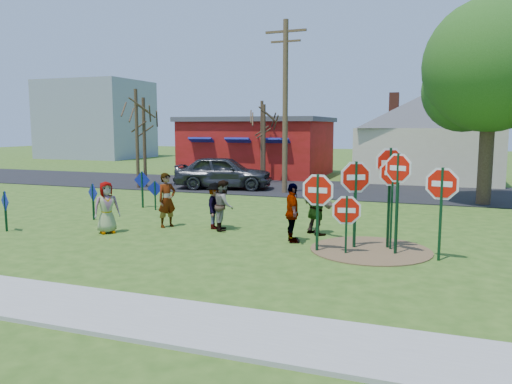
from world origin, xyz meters
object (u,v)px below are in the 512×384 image
(stop_sign_b, at_px, (390,172))
(person_b, at_px, (167,200))
(person_a, at_px, (107,207))
(stop_sign_d, at_px, (393,181))
(stop_sign_a, at_px, (318,196))
(leafy_tree, at_px, (494,73))
(stop_sign_c, at_px, (398,180))
(suv, at_px, (223,172))
(utility_pole, at_px, (285,104))

(stop_sign_b, distance_m, person_b, 7.21)
(person_a, bearing_deg, stop_sign_d, -44.55)
(stop_sign_b, distance_m, person_a, 8.51)
(stop_sign_a, relative_size, leafy_tree, 0.26)
(stop_sign_d, bearing_deg, stop_sign_c, -80.29)
(person_b, xyz_separation_m, leafy_tree, (10.31, 8.71, 4.58))
(stop_sign_d, relative_size, suv, 0.50)
(stop_sign_c, height_order, person_b, stop_sign_c)
(stop_sign_d, relative_size, person_a, 1.59)
(stop_sign_c, xyz_separation_m, stop_sign_d, (-0.17, 0.46, -0.09))
(stop_sign_a, bearing_deg, stop_sign_b, 31.39)
(utility_pole, distance_m, leafy_tree, 9.18)
(person_a, xyz_separation_m, suv, (-0.99, 11.22, 0.10))
(person_b, bearing_deg, stop_sign_a, -77.51)
(stop_sign_a, bearing_deg, stop_sign_c, 12.07)
(stop_sign_d, bearing_deg, utility_pole, 110.52)
(stop_sign_d, height_order, suv, stop_sign_d)
(stop_sign_b, relative_size, stop_sign_d, 1.12)
(stop_sign_c, distance_m, stop_sign_d, 0.50)
(stop_sign_b, distance_m, leafy_tree, 10.34)
(stop_sign_c, height_order, person_a, stop_sign_c)
(person_a, xyz_separation_m, leafy_tree, (11.58, 10.18, 4.67))
(person_a, distance_m, utility_pole, 11.67)
(person_a, bearing_deg, suv, 45.10)
(suv, distance_m, utility_pole, 4.94)
(person_b, xyz_separation_m, utility_pole, (1.22, 9.35, 3.50))
(stop_sign_b, distance_m, stop_sign_c, 0.69)
(stop_sign_c, xyz_separation_m, utility_pole, (-6.13, 10.49, 2.45))
(stop_sign_d, height_order, person_b, stop_sign_d)
(stop_sign_c, height_order, suv, stop_sign_c)
(stop_sign_c, xyz_separation_m, person_a, (-8.62, -0.34, -1.13))
(stop_sign_d, distance_m, person_a, 8.56)
(stop_sign_b, height_order, suv, stop_sign_b)
(stop_sign_d, xyz_separation_m, suv, (-9.44, 10.43, -0.95))
(leafy_tree, bearing_deg, stop_sign_d, -108.43)
(stop_sign_a, xyz_separation_m, suv, (-7.63, 11.24, -0.58))
(stop_sign_c, bearing_deg, person_b, -162.11)
(stop_sign_b, bearing_deg, leafy_tree, 48.63)
(stop_sign_b, bearing_deg, person_a, 164.38)
(stop_sign_c, distance_m, utility_pole, 12.39)
(stop_sign_c, distance_m, suv, 14.56)
(stop_sign_b, height_order, utility_pole, utility_pole)
(stop_sign_d, distance_m, person_b, 7.28)
(stop_sign_a, bearing_deg, utility_pole, 112.83)
(stop_sign_c, relative_size, utility_pole, 0.33)
(stop_sign_c, relative_size, person_b, 1.54)
(stop_sign_c, bearing_deg, stop_sign_d, 136.64)
(person_a, bearing_deg, stop_sign_a, -50.10)
(stop_sign_c, relative_size, person_a, 1.71)
(utility_pole, bearing_deg, leafy_tree, -4.02)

